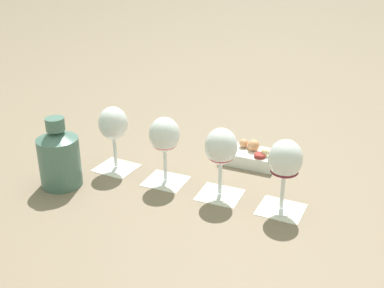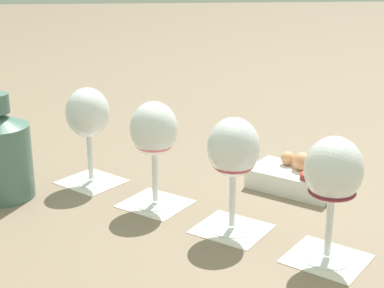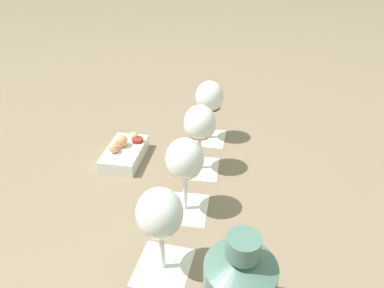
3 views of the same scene
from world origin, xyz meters
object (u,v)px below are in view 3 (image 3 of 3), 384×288
at_px(wine_glass_3, 209,100).
at_px(snack_dish, 125,152).
at_px(wine_glass_1, 185,163).
at_px(wine_glass_0, 160,217).
at_px(wine_glass_2, 200,127).
at_px(ceramic_vase, 239,288).

relative_size(wine_glass_3, snack_dish, 1.00).
height_order(wine_glass_1, snack_dish, wine_glass_1).
height_order(wine_glass_0, wine_glass_3, same).
distance_m(wine_glass_2, snack_dish, 0.23).
bearing_deg(ceramic_vase, wine_glass_3, 61.97).
height_order(wine_glass_1, ceramic_vase, ceramic_vase).
relative_size(wine_glass_0, wine_glass_3, 1.00).
relative_size(wine_glass_0, ceramic_vase, 0.96).
distance_m(wine_glass_3, ceramic_vase, 0.56).
xyz_separation_m(wine_glass_1, ceramic_vase, (-0.06, -0.26, -0.04)).
distance_m(wine_glass_0, snack_dish, 0.38).
distance_m(wine_glass_1, wine_glass_3, 0.31).
height_order(wine_glass_0, wine_glass_1, same).
bearing_deg(wine_glass_1, snack_dish, 100.21).
bearing_deg(wine_glass_0, wine_glass_2, 46.81).
bearing_deg(wine_glass_3, wine_glass_1, -131.75).
xyz_separation_m(wine_glass_0, ceramic_vase, (0.05, -0.15, -0.04)).
bearing_deg(wine_glass_2, ceramic_vase, -113.13).
relative_size(wine_glass_2, ceramic_vase, 0.96).
bearing_deg(snack_dish, wine_glass_0, -100.09).
bearing_deg(wine_glass_1, wine_glass_2, 47.43).
relative_size(wine_glass_2, snack_dish, 1.00).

